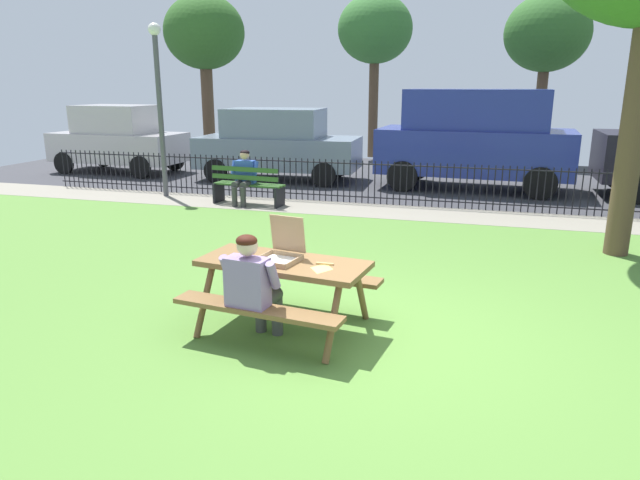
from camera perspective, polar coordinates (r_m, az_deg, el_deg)
name	(u,v)px	position (r m, az deg, el deg)	size (l,w,h in m)	color
ground	(392,291)	(7.52, 7.20, -5.09)	(28.00, 10.82, 0.02)	#578637
cobblestone_walkway	(428,214)	(12.02, 10.73, 2.54)	(28.00, 1.40, 0.01)	gray
street_asphalt	(445,179)	(16.55, 12.30, 5.91)	(28.00, 7.84, 0.01)	#38383D
picnic_table_foreground	(284,276)	(6.17, -3.64, -3.61)	(1.97, 1.70, 0.79)	brown
pizza_box_open	(282,250)	(6.12, -3.81, -1.00)	(0.48, 0.52, 0.46)	tan
pizza_slice_on_table	(322,267)	(5.88, 0.23, -2.71)	(0.19, 0.27, 0.02)	#EDD864
adult_at_table	(253,284)	(5.78, -6.71, -4.39)	(0.63, 0.63, 1.19)	#474747
iron_fence_streetside	(433,185)	(12.61, 11.15, 5.40)	(19.00, 0.03, 0.96)	black
park_bench_left	(248,186)	(12.76, -7.19, 5.35)	(1.63, 0.61, 0.85)	#305924
person_on_park_bench	(244,175)	(12.78, -7.57, 6.44)	(0.61, 0.59, 1.19)	#343434
lamp_post_walkway	(159,93)	(13.97, -15.72, 13.91)	(0.28, 0.28, 3.90)	#4C4C51
parked_car_far_left	(118,138)	(18.35, -19.42, 9.49)	(3.98, 1.99, 1.98)	#BEB6B7
parked_car_left	(277,143)	(16.00, -4.27, 9.55)	(4.47, 2.06, 1.94)	slate
parked_car_center	(475,137)	(15.00, 15.15, 9.85)	(4.80, 2.29, 2.46)	navy
far_tree_left	(204,34)	(23.34, -11.42, 19.41)	(3.02, 3.02, 5.82)	brown
far_tree_midleft	(375,31)	(21.22, 5.49, 19.98)	(2.59, 2.59, 5.58)	brown
far_tree_center	(547,35)	(20.90, 21.63, 18.43)	(2.70, 2.70, 5.38)	brown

